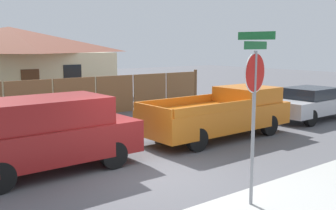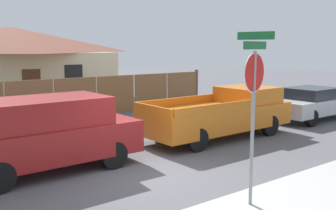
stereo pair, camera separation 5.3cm
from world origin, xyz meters
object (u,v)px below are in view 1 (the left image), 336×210
orange_pickup (222,113)px  stop_sign (254,89)px  red_suv (45,133)px  house (11,64)px  parked_sedan (311,103)px

orange_pickup → stop_sign: size_ratio=1.65×
red_suv → stop_sign: stop_sign is taller
red_suv → stop_sign: bearing=-62.4°
orange_pickup → stop_sign: 6.06m
house → red_suv: 13.68m
orange_pickup → stop_sign: bearing=-130.5°
house → stop_sign: (-0.53, -17.83, 0.15)m
house → orange_pickup: bearing=-76.4°
stop_sign → orange_pickup: bearing=38.4°
house → orange_pickup: 13.74m
stop_sign → parked_sedan: bearing=14.2°
parked_sedan → stop_sign: 10.33m
parked_sedan → orange_pickup: bearing=178.9°
red_suv → orange_pickup: bearing=-1.0°
house → orange_pickup: house is taller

